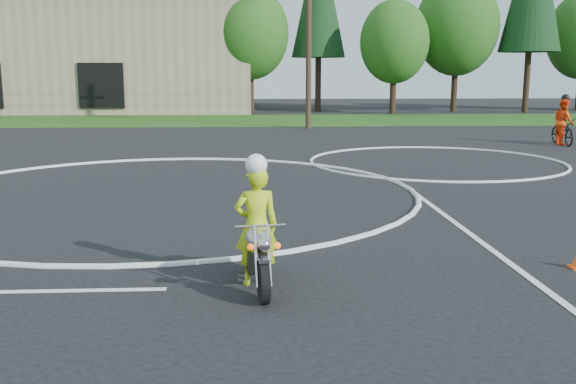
{
  "coord_description": "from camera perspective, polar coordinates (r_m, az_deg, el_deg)",
  "views": [
    {
      "loc": [
        2.17,
        -12.17,
        2.82
      ],
      "look_at": [
        2.67,
        -2.94,
        1.1
      ],
      "focal_mm": 40.0,
      "sensor_mm": 36.0,
      "label": 1
    }
  ],
  "objects": [
    {
      "name": "treeline",
      "position": [
        48.59,
        12.4,
        14.77
      ],
      "size": [
        38.2,
        8.1,
        14.52
      ],
      "color": "#382619",
      "rests_on": "ground"
    },
    {
      "name": "primary_motorcycle",
      "position": [
        8.53,
        -2.75,
        -5.49
      ],
      "size": [
        0.64,
        1.83,
        0.96
      ],
      "rotation": [
        0.0,
        0.0,
        0.12
      ],
      "color": "black",
      "rests_on": "ground"
    },
    {
      "name": "traffic_cones",
      "position": [
        13.14,
        -1.64,
        -1.26
      ],
      "size": [
        21.72,
        9.2,
        0.3
      ],
      "color": "#FE4B0D",
      "rests_on": "ground"
    },
    {
      "name": "course_markings",
      "position": [
        16.76,
        -3.04,
        0.86
      ],
      "size": [
        19.05,
        19.05,
        0.12
      ],
      "color": "silver",
      "rests_on": "ground"
    },
    {
      "name": "rider_primary_grp",
      "position": [
        8.55,
        -2.82,
        -2.71
      ],
      "size": [
        0.63,
        0.46,
        1.79
      ],
      "rotation": [
        0.0,
        0.0,
        0.12
      ],
      "color": "#B3D516",
      "rests_on": "ground"
    },
    {
      "name": "rider_second_grp",
      "position": [
        27.87,
        23.26,
        5.33
      ],
      "size": [
        0.88,
        2.14,
        2.01
      ],
      "rotation": [
        0.0,
        0.0,
        -0.08
      ],
      "color": "black",
      "rests_on": "ground"
    },
    {
      "name": "grass_strip",
      "position": [
        39.33,
        -6.27,
        6.37
      ],
      "size": [
        120.0,
        10.0,
        0.02
      ],
      "primitive_type": "cube",
      "color": "#1E4714",
      "rests_on": "ground"
    },
    {
      "name": "ground",
      "position": [
        12.68,
        -12.88,
        -2.59
      ],
      "size": [
        120.0,
        120.0,
        0.0
      ],
      "primitive_type": "plane",
      "color": "black",
      "rests_on": "ground"
    },
    {
      "name": "utility_poles",
      "position": [
        33.37,
        1.86,
        14.6
      ],
      "size": [
        41.6,
        1.12,
        10.0
      ],
      "color": "#473321",
      "rests_on": "ground"
    }
  ]
}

